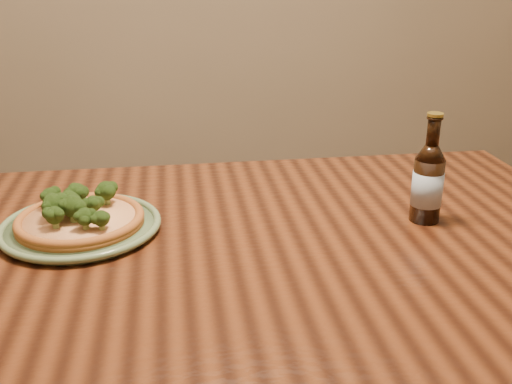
{
  "coord_description": "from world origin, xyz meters",
  "views": [
    {
      "loc": [
        -0.03,
        -0.89,
        1.24
      ],
      "look_at": [
        0.12,
        0.16,
        0.82
      ],
      "focal_mm": 42.0,
      "sensor_mm": 36.0,
      "label": 1
    }
  ],
  "objects": [
    {
      "name": "beer_bottle",
      "position": [
        0.45,
        0.14,
        0.83
      ],
      "size": [
        0.06,
        0.06,
        0.22
      ],
      "rotation": [
        0.0,
        0.0,
        -0.05
      ],
      "color": "black",
      "rests_on": "table"
    },
    {
      "name": "table",
      "position": [
        0.0,
        0.1,
        0.66
      ],
      "size": [
        1.6,
        0.9,
        0.75
      ],
      "color": "#4A220F",
      "rests_on": "ground"
    },
    {
      "name": "plate",
      "position": [
        -0.21,
        0.18,
        0.76
      ],
      "size": [
        0.3,
        0.3,
        0.02
      ],
      "rotation": [
        0.0,
        0.0,
        -0.14
      ],
      "color": "#5F7551",
      "rests_on": "table"
    },
    {
      "name": "pizza",
      "position": [
        -0.22,
        0.19,
        0.78
      ],
      "size": [
        0.24,
        0.24,
        0.07
      ],
      "rotation": [
        0.0,
        0.0,
        0.37
      ],
      "color": "#9C5723",
      "rests_on": "plate"
    }
  ]
}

